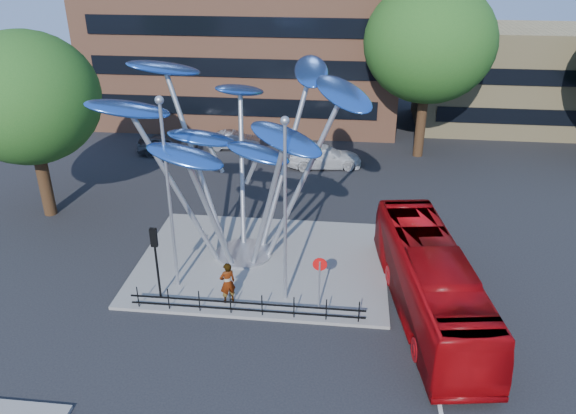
# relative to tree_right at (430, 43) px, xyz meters

# --- Properties ---
(ground) EXTENTS (120.00, 120.00, 0.00)m
(ground) POSITION_rel_tree_right_xyz_m (-8.00, -22.00, -8.04)
(ground) COLOR black
(ground) RESTS_ON ground
(traffic_island) EXTENTS (12.00, 9.00, 0.15)m
(traffic_island) POSITION_rel_tree_right_xyz_m (-9.00, -16.00, -7.96)
(traffic_island) COLOR slate
(traffic_island) RESTS_ON ground
(low_building_near) EXTENTS (15.00, 8.00, 8.00)m
(low_building_near) POSITION_rel_tree_right_xyz_m (8.00, 8.00, -4.04)
(low_building_near) COLOR tan
(low_building_near) RESTS_ON ground
(tree_right) EXTENTS (8.80, 8.80, 12.11)m
(tree_right) POSITION_rel_tree_right_xyz_m (0.00, 0.00, 0.00)
(tree_right) COLOR black
(tree_right) RESTS_ON ground
(tree_left) EXTENTS (7.60, 7.60, 10.32)m
(tree_left) POSITION_rel_tree_right_xyz_m (-22.00, -12.00, -1.24)
(tree_left) COLOR black
(tree_left) RESTS_ON ground
(leaf_sculpture) EXTENTS (12.72, 9.54, 9.51)m
(leaf_sculpture) POSITION_rel_tree_right_xyz_m (-10.07, -15.32, -1.16)
(leaf_sculpture) COLOR #9EA0A5
(leaf_sculpture) RESTS_ON traffic_island
(street_lamp_left) EXTENTS (0.36, 0.36, 8.80)m
(street_lamp_left) POSITION_rel_tree_right_xyz_m (-12.50, -18.50, -2.68)
(street_lamp_left) COLOR #9EA0A5
(street_lamp_left) RESTS_ON traffic_island
(street_lamp_right) EXTENTS (0.36, 0.36, 8.30)m
(street_lamp_right) POSITION_rel_tree_right_xyz_m (-7.50, -19.00, -2.94)
(street_lamp_right) COLOR #9EA0A5
(street_lamp_right) RESTS_ON traffic_island
(traffic_light_island) EXTENTS (0.28, 0.18, 3.42)m
(traffic_light_island) POSITION_rel_tree_right_xyz_m (-13.00, -19.50, -5.42)
(traffic_light_island) COLOR black
(traffic_light_island) RESTS_ON traffic_island
(no_entry_sign_island) EXTENTS (0.60, 0.10, 2.45)m
(no_entry_sign_island) POSITION_rel_tree_right_xyz_m (-6.00, -19.48, -6.22)
(no_entry_sign_island) COLOR #9EA0A5
(no_entry_sign_island) RESTS_ON traffic_island
(pedestrian_railing_front) EXTENTS (10.00, 0.06, 1.00)m
(pedestrian_railing_front) POSITION_rel_tree_right_xyz_m (-9.00, -20.30, -7.48)
(pedestrian_railing_front) COLOR black
(pedestrian_railing_front) RESTS_ON traffic_island
(red_bus) EXTENTS (4.23, 11.43, 3.11)m
(red_bus) POSITION_rel_tree_right_xyz_m (-1.40, -19.12, -6.48)
(red_bus) COLOR #94060A
(red_bus) RESTS_ON ground
(pedestrian) EXTENTS (0.84, 0.78, 1.94)m
(pedestrian) POSITION_rel_tree_right_xyz_m (-9.94, -19.50, -6.92)
(pedestrian) COLOR gray
(pedestrian) RESTS_ON traffic_island
(parked_car_left) EXTENTS (4.48, 2.06, 1.49)m
(parked_car_left) POSITION_rel_tree_right_xyz_m (-18.13, -1.82, -7.29)
(parked_car_left) COLOR #3D3F44
(parked_car_left) RESTS_ON ground
(parked_car_mid) EXTENTS (4.10, 1.91, 1.30)m
(parked_car_mid) POSITION_rel_tree_right_xyz_m (-13.63, -0.06, -7.39)
(parked_car_mid) COLOR #95969C
(parked_car_mid) RESTS_ON ground
(parked_car_right) EXTENTS (5.40, 2.86, 1.49)m
(parked_car_right) POSITION_rel_tree_right_xyz_m (-6.70, -2.95, -7.29)
(parked_car_right) COLOR beige
(parked_car_right) RESTS_ON ground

